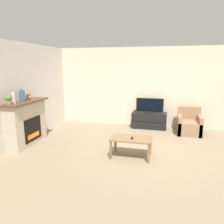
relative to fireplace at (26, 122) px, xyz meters
name	(u,v)px	position (x,y,z in m)	size (l,w,h in m)	color
ground_plane	(147,155)	(3.21, 0.03, -0.60)	(24.00, 24.00, 0.00)	#89755B
wall_back	(155,88)	(3.21, 2.67, 0.75)	(12.00, 0.06, 2.70)	beige
wall_left	(18,94)	(-0.22, 0.03, 0.75)	(0.06, 12.00, 2.70)	beige
fireplace	(26,122)	(0.00, 0.00, 0.00)	(0.49, 1.43, 1.19)	#B7A893
mantel_vase_left	(14,98)	(0.02, -0.43, 0.72)	(0.09, 0.09, 0.28)	beige
mantel_vase_centre_left	(22,95)	(0.02, -0.11, 0.74)	(0.14, 0.14, 0.33)	#385670
mantel_clock	(28,97)	(0.02, 0.14, 0.66)	(0.08, 0.11, 0.15)	brown
potted_plant	(8,99)	(0.02, -0.61, 0.72)	(0.15, 0.15, 0.23)	#936B4C
tv_stand	(149,120)	(3.06, 2.37, -0.34)	(1.15, 0.48, 0.54)	black
tv	(150,106)	(3.06, 2.37, 0.16)	(0.90, 0.18, 0.49)	black
armchair	(189,125)	(4.32, 2.06, -0.33)	(0.70, 0.76, 0.81)	#937051
coffee_table	(131,141)	(2.85, -0.15, -0.21)	(0.93, 0.55, 0.46)	brown
remote	(132,138)	(2.87, -0.19, -0.13)	(0.05, 0.15, 0.02)	black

